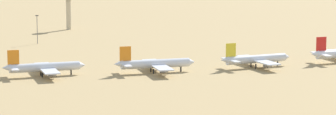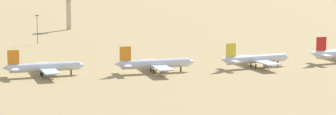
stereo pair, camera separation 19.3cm
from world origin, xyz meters
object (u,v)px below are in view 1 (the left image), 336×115
object	(u,v)px
parked_jet_orange_4	(155,64)
light_pole_west	(37,27)
parked_jet_orange_3	(44,67)
parked_jet_yellow_5	(255,59)
control_tower	(68,6)

from	to	relation	value
parked_jet_orange_4	light_pole_west	size ratio (longest dim) A/B	2.31
parked_jet_orange_4	light_pole_west	xyz separation A→B (m)	(-44.32, 108.49, 5.30)
parked_jet_orange_3	parked_jet_yellow_5	world-z (taller)	parked_jet_orange_3
parked_jet_yellow_5	parked_jet_orange_3	bearing A→B (deg)	170.24
parked_jet_orange_3	light_pole_west	xyz separation A→B (m)	(4.76, 105.76, 5.39)
control_tower	parked_jet_orange_4	bearing A→B (deg)	-83.59
light_pole_west	parked_jet_yellow_5	bearing A→B (deg)	-48.55
parked_jet_yellow_5	control_tower	distance (m)	183.26
parked_jet_yellow_5	light_pole_west	bearing A→B (deg)	121.57
parked_jet_orange_3	parked_jet_yellow_5	size ratio (longest dim) A/B	1.01
light_pole_west	parked_jet_orange_4	bearing A→B (deg)	-67.78
parked_jet_orange_3	control_tower	size ratio (longest dim) A/B	1.45
control_tower	light_pole_west	distance (m)	69.04
parked_jet_orange_4	control_tower	xyz separation A→B (m)	(-19.40, 172.60, 11.29)
parked_jet_orange_3	control_tower	bearing A→B (deg)	75.24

